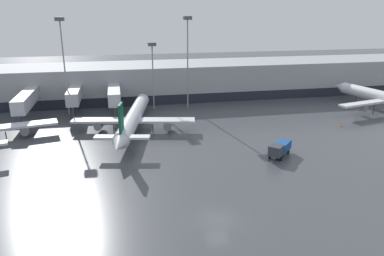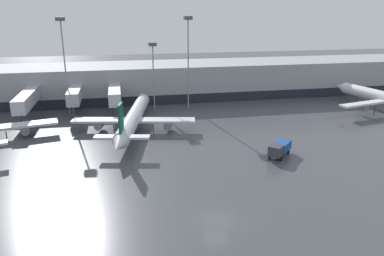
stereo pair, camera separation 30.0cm
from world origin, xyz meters
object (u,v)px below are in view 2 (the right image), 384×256
(apron_light_mast_6, at_px, (188,38))
(service_truck_0, at_px, (280,148))
(parked_jet_2, at_px, (134,118))
(apron_light_mast_5, at_px, (153,56))
(traffic_cone_3, at_px, (341,125))
(apron_light_mast_1, at_px, (62,40))

(apron_light_mast_6, bearing_deg, service_truck_0, -75.13)
(parked_jet_2, distance_m, service_truck_0, 28.67)
(parked_jet_2, relative_size, apron_light_mast_5, 2.24)
(service_truck_0, distance_m, apron_light_mast_5, 39.41)
(traffic_cone_3, relative_size, apron_light_mast_1, 0.03)
(parked_jet_2, distance_m, apron_light_mast_6, 25.10)
(parked_jet_2, relative_size, service_truck_0, 6.45)
(parked_jet_2, distance_m, apron_light_mast_5, 19.79)
(traffic_cone_3, relative_size, apron_light_mast_5, 0.04)
(parked_jet_2, xyz_separation_m, traffic_cone_3, (41.59, -5.09, -2.44))
(apron_light_mast_5, relative_size, apron_light_mast_6, 0.73)
(traffic_cone_3, distance_m, apron_light_mast_6, 38.37)
(service_truck_0, distance_m, traffic_cone_3, 22.69)
(service_truck_0, xyz_separation_m, apron_light_mast_1, (-36.37, 32.78, 15.00))
(parked_jet_2, xyz_separation_m, service_truck_0, (22.65, -17.53, -1.29))
(service_truck_0, bearing_deg, apron_light_mast_6, -121.04)
(traffic_cone_3, bearing_deg, apron_light_mast_1, 159.82)
(apron_light_mast_5, bearing_deg, service_truck_0, -63.23)
(apron_light_mast_1, xyz_separation_m, apron_light_mast_5, (19.35, 0.98, -3.88))
(service_truck_0, xyz_separation_m, apron_light_mast_6, (-8.86, 33.37, 15.04))
(service_truck_0, bearing_deg, parked_jet_2, -83.65)
(service_truck_0, relative_size, apron_light_mast_6, 0.26)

